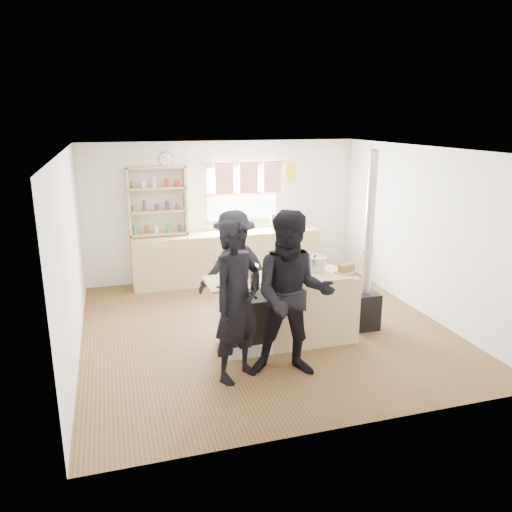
% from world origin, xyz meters
% --- Properties ---
extents(ground, '(5.00, 5.00, 0.01)m').
position_xyz_m(ground, '(0.00, 0.00, -0.01)').
color(ground, brown).
rests_on(ground, ground).
extents(back_counter, '(3.40, 0.55, 0.90)m').
position_xyz_m(back_counter, '(0.00, 2.22, 0.45)').
color(back_counter, tan).
rests_on(back_counter, ground).
extents(shelving_unit, '(1.00, 0.28, 1.20)m').
position_xyz_m(shelving_unit, '(-1.20, 2.34, 1.51)').
color(shelving_unit, tan).
rests_on(shelving_unit, back_counter).
extents(thermos, '(0.10, 0.10, 0.27)m').
position_xyz_m(thermos, '(0.86, 2.22, 1.04)').
color(thermos, silver).
rests_on(thermos, back_counter).
extents(cooking_island, '(1.97, 0.64, 0.93)m').
position_xyz_m(cooking_island, '(0.14, -0.55, 0.47)').
color(cooking_island, white).
rests_on(cooking_island, ground).
extents(skillet_greens, '(0.38, 0.38, 0.05)m').
position_xyz_m(skillet_greens, '(-0.58, -0.62, 0.96)').
color(skillet_greens, black).
rests_on(skillet_greens, cooking_island).
extents(roast_tray, '(0.38, 0.26, 0.07)m').
position_xyz_m(roast_tray, '(0.12, -0.50, 0.97)').
color(roast_tray, silver).
rests_on(roast_tray, cooking_island).
extents(stockpot_stove, '(0.22, 0.22, 0.18)m').
position_xyz_m(stockpot_stove, '(-0.34, -0.46, 1.01)').
color(stockpot_stove, '#BDBDC0').
rests_on(stockpot_stove, cooking_island).
extents(stockpot_counter, '(0.30, 0.30, 0.22)m').
position_xyz_m(stockpot_counter, '(0.56, -0.45, 1.03)').
color(stockpot_counter, '#B2B2B5').
rests_on(stockpot_counter, cooking_island).
extents(bread_board, '(0.34, 0.29, 0.12)m').
position_xyz_m(bread_board, '(0.93, -0.63, 0.98)').
color(bread_board, tan).
rests_on(bread_board, cooking_island).
extents(flue_heater, '(0.35, 0.35, 2.50)m').
position_xyz_m(flue_heater, '(1.36, -0.41, 0.65)').
color(flue_heater, black).
rests_on(flue_heater, ground).
extents(person_near_left, '(0.80, 0.73, 1.85)m').
position_xyz_m(person_near_left, '(-0.71, -1.26, 0.92)').
color(person_near_left, black).
rests_on(person_near_left, ground).
extents(person_near_right, '(1.12, 0.98, 1.94)m').
position_xyz_m(person_near_right, '(-0.09, -1.34, 0.97)').
color(person_near_right, black).
rests_on(person_near_right, ground).
extents(person_far, '(1.18, 0.84, 1.66)m').
position_xyz_m(person_far, '(-0.35, 0.31, 0.83)').
color(person_far, black).
rests_on(person_far, ground).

